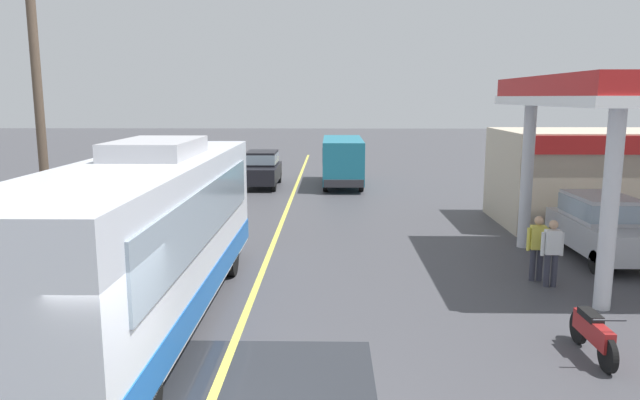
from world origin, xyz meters
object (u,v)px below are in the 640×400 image
(car_at_pump, at_px, (601,224))
(pedestrian_near_pump, at_px, (537,245))
(minibus_opposing_lane, at_px, (343,157))
(motorcycle_parked_forecourt, at_px, (593,333))
(coach_bus_main, at_px, (146,241))
(pedestrian_by_shop, at_px, (552,250))
(car_trailing_behind_bus, at_px, (262,167))

(car_at_pump, bearing_deg, pedestrian_near_pump, -139.69)
(minibus_opposing_lane, bearing_deg, pedestrian_near_pump, -74.20)
(motorcycle_parked_forecourt, bearing_deg, coach_bus_main, 170.30)
(minibus_opposing_lane, relative_size, pedestrian_by_shop, 3.69)
(minibus_opposing_lane, bearing_deg, coach_bus_main, -102.65)
(motorcycle_parked_forecourt, bearing_deg, car_at_pump, 65.18)
(car_trailing_behind_bus, bearing_deg, motorcycle_parked_forecourt, -67.77)
(car_at_pump, relative_size, pedestrian_near_pump, 2.53)
(coach_bus_main, height_order, pedestrian_near_pump, coach_bus_main)
(motorcycle_parked_forecourt, relative_size, pedestrian_by_shop, 1.08)
(car_at_pump, xyz_separation_m, car_trailing_behind_bus, (-11.28, 13.55, 0.00))
(motorcycle_parked_forecourt, xyz_separation_m, car_trailing_behind_bus, (-8.23, 20.14, 0.57))
(car_at_pump, relative_size, car_trailing_behind_bus, 1.00)
(pedestrian_near_pump, bearing_deg, car_trailing_behind_bus, 119.10)
(pedestrian_by_shop, bearing_deg, car_trailing_behind_bus, 118.88)
(car_at_pump, bearing_deg, minibus_opposing_lane, 116.89)
(car_at_pump, xyz_separation_m, pedestrian_by_shop, (-2.35, -2.63, -0.08))
(pedestrian_near_pump, distance_m, car_trailing_behind_bus, 17.97)
(minibus_opposing_lane, bearing_deg, car_trailing_behind_bus, -173.36)
(pedestrian_near_pump, bearing_deg, coach_bus_main, -161.32)
(pedestrian_near_pump, bearing_deg, minibus_opposing_lane, 105.80)
(minibus_opposing_lane, relative_size, pedestrian_near_pump, 3.69)
(motorcycle_parked_forecourt, xyz_separation_m, pedestrian_by_shop, (0.70, 3.96, 0.49))
(coach_bus_main, xyz_separation_m, car_trailing_behind_bus, (0.15, 18.70, -0.71))
(minibus_opposing_lane, height_order, pedestrian_near_pump, minibus_opposing_lane)
(car_trailing_behind_bus, bearing_deg, coach_bus_main, -90.45)
(car_at_pump, distance_m, pedestrian_near_pump, 3.33)
(motorcycle_parked_forecourt, bearing_deg, minibus_opposing_lane, 101.16)
(coach_bus_main, xyz_separation_m, minibus_opposing_lane, (4.31, 19.19, -0.25))
(coach_bus_main, distance_m, motorcycle_parked_forecourt, 8.59)
(minibus_opposing_lane, bearing_deg, pedestrian_by_shop, -74.04)
(car_at_pump, distance_m, minibus_opposing_lane, 15.74)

